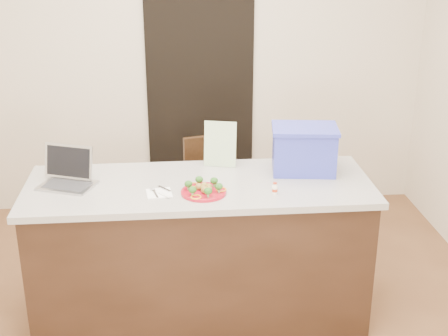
{
  "coord_description": "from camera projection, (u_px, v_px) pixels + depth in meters",
  "views": [
    {
      "loc": [
        -0.15,
        -3.16,
        2.36
      ],
      "look_at": [
        0.14,
        0.2,
        1.03
      ],
      "focal_mm": 50.0,
      "sensor_mm": 36.0,
      "label": 1
    }
  ],
  "objects": [
    {
      "name": "room_shell",
      "position": [
        200.0,
        77.0,
        3.21
      ],
      "size": [
        4.0,
        4.0,
        4.0
      ],
      "color": "white",
      "rests_on": "ground"
    },
    {
      "name": "doorway",
      "position": [
        200.0,
        95.0,
        5.28
      ],
      "size": [
        0.9,
        0.02,
        2.0
      ],
      "primitive_type": "cube",
      "color": "black",
      "rests_on": "ground"
    },
    {
      "name": "island",
      "position": [
        200.0,
        251.0,
        3.87
      ],
      "size": [
        2.06,
        0.76,
        0.92
      ],
      "color": "black",
      "rests_on": "ground"
    },
    {
      "name": "plate",
      "position": [
        204.0,
        192.0,
        3.56
      ],
      "size": [
        0.26,
        0.26,
        0.02
      ],
      "rotation": [
        0.0,
        0.0,
        0.25
      ],
      "color": "maroon",
      "rests_on": "island"
    },
    {
      "name": "meatballs",
      "position": [
        204.0,
        188.0,
        3.55
      ],
      "size": [
        0.1,
        0.11,
        0.04
      ],
      "color": "olive",
      "rests_on": "plate"
    },
    {
      "name": "broccoli",
      "position": [
        204.0,
        185.0,
        3.55
      ],
      "size": [
        0.22,
        0.22,
        0.04
      ],
      "color": "#194412",
      "rests_on": "plate"
    },
    {
      "name": "pepper_rings",
      "position": [
        204.0,
        190.0,
        3.56
      ],
      "size": [
        0.22,
        0.24,
        0.01
      ],
      "color": "orange",
      "rests_on": "plate"
    },
    {
      "name": "napkin",
      "position": [
        159.0,
        193.0,
        3.56
      ],
      "size": [
        0.16,
        0.16,
        0.01
      ],
      "primitive_type": "cube",
      "rotation": [
        0.0,
        0.0,
        0.12
      ],
      "color": "white",
      "rests_on": "island"
    },
    {
      "name": "fork",
      "position": [
        156.0,
        192.0,
        3.56
      ],
      "size": [
        0.04,
        0.14,
        0.0
      ],
      "rotation": [
        0.0,
        0.0,
        0.23
      ],
      "color": "silver",
      "rests_on": "napkin"
    },
    {
      "name": "knife",
      "position": [
        164.0,
        193.0,
        3.54
      ],
      "size": [
        0.08,
        0.18,
        0.01
      ],
      "rotation": [
        0.0,
        0.0,
        0.68
      ],
      "color": "white",
      "rests_on": "napkin"
    },
    {
      "name": "yogurt_bottle",
      "position": [
        275.0,
        189.0,
        3.55
      ],
      "size": [
        0.03,
        0.03,
        0.07
      ],
      "rotation": [
        0.0,
        0.0,
        -0.25
      ],
      "color": "white",
      "rests_on": "island"
    },
    {
      "name": "laptop",
      "position": [
        68.0,
        174.0,
        3.68
      ],
      "size": [
        0.37,
        0.34,
        0.22
      ],
      "rotation": [
        0.0,
        0.0,
        -0.37
      ],
      "color": "#A1A2A6",
      "rests_on": "island"
    },
    {
      "name": "leaflet",
      "position": [
        220.0,
        144.0,
        3.92
      ],
      "size": [
        0.21,
        0.09,
        0.29
      ],
      "primitive_type": "cube",
      "rotation": [
        -0.14,
        0.0,
        -0.24
      ],
      "color": "silver",
      "rests_on": "island"
    },
    {
      "name": "blue_box",
      "position": [
        304.0,
        149.0,
        3.83
      ],
      "size": [
        0.43,
        0.33,
        0.29
      ],
      "rotation": [
        0.0,
        0.0,
        -0.13
      ],
      "color": "#2F37AA",
      "rests_on": "island"
    },
    {
      "name": "chair",
      "position": [
        211.0,
        190.0,
        4.62
      ],
      "size": [
        0.49,
        0.5,
        0.91
      ],
      "rotation": [
        0.0,
        0.0,
        0.25
      ],
      "color": "#311C0E",
      "rests_on": "ground"
    }
  ]
}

